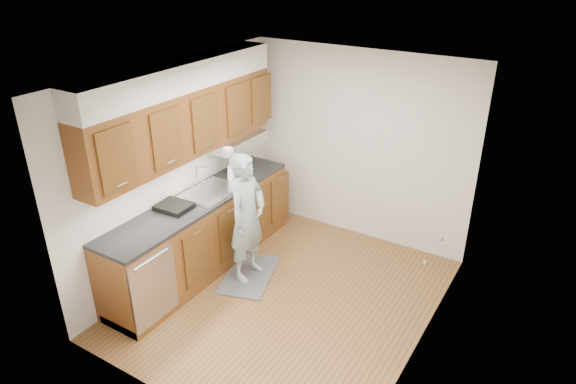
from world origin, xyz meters
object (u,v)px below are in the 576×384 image
(soap_bottle_c, at_px, (241,166))
(dish_rack, at_px, (174,207))
(person, at_px, (247,209))
(soap_bottle_a, at_px, (231,170))
(soda_can, at_px, (240,173))
(soap_bottle_b, at_px, (241,167))

(soap_bottle_c, xyz_separation_m, dish_rack, (-0.02, -1.23, -0.05))
(person, distance_m, soap_bottle_c, 0.98)
(dish_rack, bearing_deg, soap_bottle_a, 82.04)
(soap_bottle_a, bearing_deg, soda_can, 78.01)
(soda_can, distance_m, dish_rack, 1.09)
(soap_bottle_a, bearing_deg, dish_rack, -94.93)
(person, bearing_deg, soda_can, 41.18)
(soap_bottle_b, distance_m, soap_bottle_c, 0.09)
(person, relative_size, soda_can, 13.49)
(soap_bottle_b, height_order, soap_bottle_c, soap_bottle_b)
(soap_bottle_a, bearing_deg, soap_bottle_b, 90.27)
(person, height_order, soap_bottle_c, person)
(soap_bottle_a, xyz_separation_m, dish_rack, (-0.08, -0.95, -0.11))
(dish_rack, bearing_deg, soap_bottle_c, 85.87)
(soap_bottle_a, height_order, soap_bottle_b, soap_bottle_a)
(soap_bottle_b, xyz_separation_m, dish_rack, (-0.08, -1.16, -0.08))
(soda_can, bearing_deg, soap_bottle_b, 110.30)
(person, xyz_separation_m, dish_rack, (-0.65, -0.48, 0.07))
(soap_bottle_c, relative_size, dish_rack, 0.44)
(soda_can, bearing_deg, soap_bottle_c, 120.44)
(person, relative_size, dish_rack, 4.75)
(soap_bottle_a, xyz_separation_m, soap_bottle_c, (-0.06, 0.28, -0.06))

